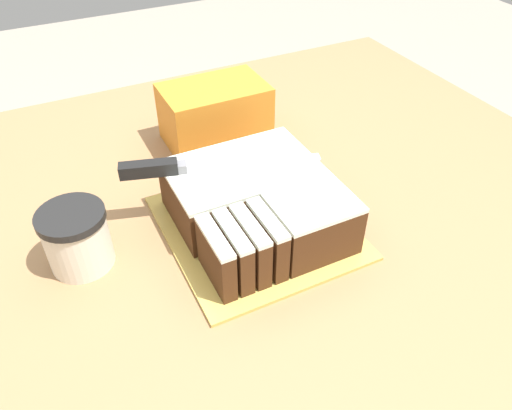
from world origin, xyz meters
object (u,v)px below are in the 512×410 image
cake_board (256,227)px  knife (173,168)px  cake (257,203)px  coffee_cup (77,238)px  storage_box (215,114)px

cake_board → knife: (-0.11, 0.08, 0.10)m
cake_board → cake: cake is taller
coffee_cup → storage_box: (0.32, 0.24, 0.01)m
storage_box → knife: bearing=-127.5°
cake_board → knife: size_ratio=0.97×
cake_board → cake: 0.05m
cake_board → knife: 0.17m
storage_box → cake_board: bearing=-99.9°
coffee_cup → knife: bearing=11.9°
cake → storage_box: storage_box is taller
cake → coffee_cup: size_ratio=2.60×
cake → storage_box: (0.05, 0.28, 0.01)m
knife → storage_box: storage_box is taller
coffee_cup → storage_box: 0.40m
cake → storage_box: 0.29m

